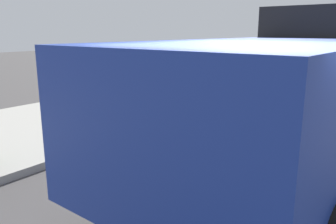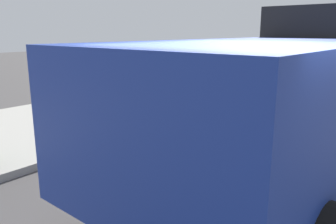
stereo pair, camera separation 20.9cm
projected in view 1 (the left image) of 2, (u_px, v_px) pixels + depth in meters
The scene contains 1 object.
dump_truck_blue at pixel (294, 90), 5.45m from camera, with size 7.04×2.88×3.00m.
Camera 1 is at (-3.38, -1.44, 2.52)m, focal length 36.43 mm.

